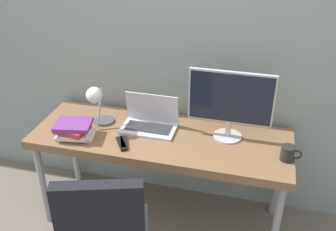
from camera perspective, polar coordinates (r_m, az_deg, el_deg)
The scene contains 10 objects.
wall_back at distance 2.79m, azimuth 0.98°, elevation 10.94°, with size 8.00×0.05×2.60m.
desk at distance 2.73m, azimuth -1.02°, elevation -4.00°, with size 1.77×0.63×0.74m.
laptop at distance 2.76m, azimuth -2.67°, elevation -0.89°, with size 0.38×0.23×0.24m.
monitor at distance 2.58m, azimuth 9.06°, elevation 2.02°, with size 0.56×0.19×0.48m.
desk_lamp at distance 2.71m, azimuth -10.34°, elevation 2.13°, with size 0.14×0.25×0.33m.
book_stack at distance 2.73m, azimuth -13.53°, elevation -2.01°, with size 0.28×0.23×0.11m.
tv_remote at distance 2.62m, azimuth -6.43°, elevation -3.93°, with size 0.09×0.15×0.02m.
media_remote at distance 2.61m, azimuth -6.78°, elevation -4.09°, with size 0.12×0.15×0.02m.
mug at distance 2.54m, azimuth 17.04°, elevation -5.26°, with size 0.13×0.09×0.10m.
game_controller at distance 2.77m, azimuth -13.91°, elevation -2.45°, with size 0.16×0.10×0.04m.
Camera 1 is at (0.62, -1.88, 2.19)m, focal length 42.00 mm.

